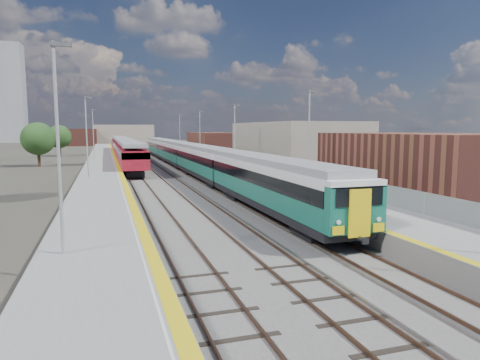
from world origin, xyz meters
name	(u,v)px	position (x,y,z in m)	size (l,w,h in m)	color
ground	(172,170)	(0.00, 50.00, 0.00)	(320.00, 320.00, 0.00)	#47443A
ballast_bed	(153,168)	(-2.25, 52.50, 0.03)	(10.50, 155.00, 0.06)	#565451
tracks	(156,167)	(-1.65, 54.18, 0.11)	(8.96, 160.00, 0.17)	#4C3323
platform_right	(205,163)	(5.28, 52.49, 0.54)	(4.70, 155.00, 8.52)	slate
platform_left	(102,166)	(-9.05, 52.49, 0.52)	(4.30, 155.00, 8.52)	slate
buildings	(72,113)	(-18.12, 138.60, 10.70)	(72.00, 185.50, 40.00)	brown
green_train	(187,155)	(1.50, 46.24, 2.18)	(2.81, 78.33, 3.10)	black
red_train	(124,148)	(-5.50, 68.40, 2.24)	(3.00, 60.72, 3.78)	black
tree_b	(38,139)	(-17.95, 60.80, 4.10)	(4.81, 4.81, 6.52)	#382619
tree_c	(59,137)	(-17.37, 86.18, 4.00)	(4.69, 4.69, 6.35)	#382619
tree_d	(286,140)	(21.68, 60.59, 3.63)	(4.26, 4.26, 5.78)	#382619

